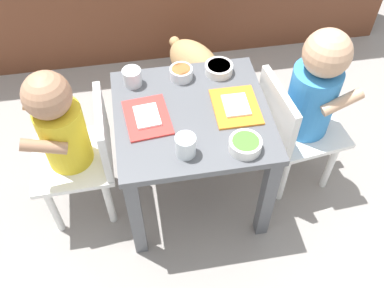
{
  "coord_description": "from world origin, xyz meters",
  "views": [
    {
      "loc": [
        -0.17,
        -0.99,
        1.51
      ],
      "look_at": [
        0.0,
        0.0,
        0.3
      ],
      "focal_mm": 40.84,
      "sensor_mm": 36.0,
      "label": 1
    }
  ],
  "objects_px": {
    "food_tray_right": "(236,105)",
    "cereal_bowl_left_side": "(181,73)",
    "dog": "(198,66)",
    "water_cup_right": "(132,78)",
    "food_tray_left": "(147,116)",
    "dining_table": "(192,131)",
    "veggie_bowl_near": "(219,68)",
    "veggie_bowl_far": "(245,144)",
    "seated_child_right": "(310,96)",
    "water_cup_left": "(186,146)",
    "seated_child_left": "(66,132)"
  },
  "relations": [
    {
      "from": "dog",
      "to": "cereal_bowl_left_side",
      "type": "distance_m",
      "value": 0.48
    },
    {
      "from": "dog",
      "to": "seated_child_right",
      "type": "bearing_deg",
      "value": -59.89
    },
    {
      "from": "food_tray_left",
      "to": "food_tray_right",
      "type": "xyz_separation_m",
      "value": [
        0.3,
        0.0,
        -0.0
      ]
    },
    {
      "from": "seated_child_right",
      "to": "cereal_bowl_left_side",
      "type": "height_order",
      "value": "seated_child_right"
    },
    {
      "from": "dog",
      "to": "food_tray_left",
      "type": "distance_m",
      "value": 0.66
    },
    {
      "from": "water_cup_right",
      "to": "cereal_bowl_left_side",
      "type": "height_order",
      "value": "water_cup_right"
    },
    {
      "from": "dog",
      "to": "water_cup_right",
      "type": "relative_size",
      "value": 5.8
    },
    {
      "from": "veggie_bowl_near",
      "to": "food_tray_right",
      "type": "bearing_deg",
      "value": -83.69
    },
    {
      "from": "food_tray_left",
      "to": "food_tray_right",
      "type": "bearing_deg",
      "value": 0.0
    },
    {
      "from": "food_tray_right",
      "to": "cereal_bowl_left_side",
      "type": "relative_size",
      "value": 2.28
    },
    {
      "from": "water_cup_right",
      "to": "food_tray_left",
      "type": "bearing_deg",
      "value": -79.25
    },
    {
      "from": "dining_table",
      "to": "seated_child_left",
      "type": "bearing_deg",
      "value": 177.81
    },
    {
      "from": "seated_child_right",
      "to": "food_tray_left",
      "type": "distance_m",
      "value": 0.57
    },
    {
      "from": "seated_child_right",
      "to": "cereal_bowl_left_side",
      "type": "distance_m",
      "value": 0.46
    },
    {
      "from": "seated_child_right",
      "to": "cereal_bowl_left_side",
      "type": "bearing_deg",
      "value": 160.06
    },
    {
      "from": "dog",
      "to": "food_tray_left",
      "type": "bearing_deg",
      "value": -116.69
    },
    {
      "from": "seated_child_right",
      "to": "food_tray_left",
      "type": "xyz_separation_m",
      "value": [
        -0.57,
        -0.02,
        0.02
      ]
    },
    {
      "from": "veggie_bowl_far",
      "to": "cereal_bowl_left_side",
      "type": "xyz_separation_m",
      "value": [
        -0.14,
        0.36,
        0.0
      ]
    },
    {
      "from": "seated_child_left",
      "to": "cereal_bowl_left_side",
      "type": "distance_m",
      "value": 0.45
    },
    {
      "from": "seated_child_right",
      "to": "food_tray_right",
      "type": "relative_size",
      "value": 3.83
    },
    {
      "from": "food_tray_left",
      "to": "veggie_bowl_far",
      "type": "xyz_separation_m",
      "value": [
        0.28,
        -0.18,
        0.01
      ]
    },
    {
      "from": "food_tray_right",
      "to": "veggie_bowl_far",
      "type": "height_order",
      "value": "veggie_bowl_far"
    },
    {
      "from": "seated_child_right",
      "to": "water_cup_left",
      "type": "height_order",
      "value": "seated_child_right"
    },
    {
      "from": "dining_table",
      "to": "cereal_bowl_left_side",
      "type": "xyz_separation_m",
      "value": [
        -0.01,
        0.18,
        0.11
      ]
    },
    {
      "from": "water_cup_left",
      "to": "food_tray_left",
      "type": "bearing_deg",
      "value": 120.92
    },
    {
      "from": "seated_child_right",
      "to": "water_cup_right",
      "type": "height_order",
      "value": "seated_child_right"
    },
    {
      "from": "cereal_bowl_left_side",
      "to": "seated_child_left",
      "type": "bearing_deg",
      "value": -158.46
    },
    {
      "from": "dog",
      "to": "water_cup_right",
      "type": "bearing_deg",
      "value": -129.55
    },
    {
      "from": "food_tray_left",
      "to": "food_tray_right",
      "type": "relative_size",
      "value": 1.06
    },
    {
      "from": "dining_table",
      "to": "seated_child_left",
      "type": "xyz_separation_m",
      "value": [
        -0.42,
        0.02,
        0.06
      ]
    },
    {
      "from": "dining_table",
      "to": "veggie_bowl_near",
      "type": "distance_m",
      "value": 0.25
    },
    {
      "from": "seated_child_left",
      "to": "veggie_bowl_near",
      "type": "relative_size",
      "value": 6.73
    },
    {
      "from": "seated_child_right",
      "to": "veggie_bowl_far",
      "type": "distance_m",
      "value": 0.35
    },
    {
      "from": "dining_table",
      "to": "cereal_bowl_left_side",
      "type": "distance_m",
      "value": 0.21
    },
    {
      "from": "dining_table",
      "to": "veggie_bowl_far",
      "type": "distance_m",
      "value": 0.25
    },
    {
      "from": "veggie_bowl_near",
      "to": "water_cup_right",
      "type": "bearing_deg",
      "value": -178.35
    },
    {
      "from": "dog",
      "to": "food_tray_right",
      "type": "bearing_deg",
      "value": -87.02
    },
    {
      "from": "seated_child_left",
      "to": "cereal_bowl_left_side",
      "type": "bearing_deg",
      "value": 21.54
    },
    {
      "from": "food_tray_right",
      "to": "veggie_bowl_far",
      "type": "bearing_deg",
      "value": -94.25
    },
    {
      "from": "dining_table",
      "to": "water_cup_left",
      "type": "xyz_separation_m",
      "value": [
        -0.05,
        -0.16,
        0.12
      ]
    },
    {
      "from": "food_tray_right",
      "to": "veggie_bowl_far",
      "type": "relative_size",
      "value": 1.83
    },
    {
      "from": "food_tray_right",
      "to": "cereal_bowl_left_side",
      "type": "height_order",
      "value": "cereal_bowl_left_side"
    },
    {
      "from": "food_tray_right",
      "to": "water_cup_left",
      "type": "height_order",
      "value": "water_cup_left"
    },
    {
      "from": "veggie_bowl_far",
      "to": "veggie_bowl_near",
      "type": "distance_m",
      "value": 0.36
    },
    {
      "from": "dining_table",
      "to": "water_cup_left",
      "type": "height_order",
      "value": "water_cup_left"
    },
    {
      "from": "food_tray_left",
      "to": "veggie_bowl_near",
      "type": "bearing_deg",
      "value": 32.88
    },
    {
      "from": "veggie_bowl_far",
      "to": "veggie_bowl_near",
      "type": "height_order",
      "value": "veggie_bowl_far"
    },
    {
      "from": "food_tray_left",
      "to": "veggie_bowl_far",
      "type": "relative_size",
      "value": 1.93
    },
    {
      "from": "veggie_bowl_far",
      "to": "food_tray_left",
      "type": "bearing_deg",
      "value": 147.3
    },
    {
      "from": "water_cup_right",
      "to": "cereal_bowl_left_side",
      "type": "bearing_deg",
      "value": 1.12
    }
  ]
}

